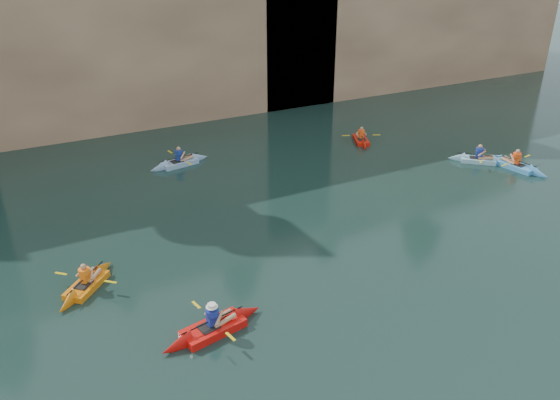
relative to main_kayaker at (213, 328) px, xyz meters
name	(u,v)px	position (x,y,z in m)	size (l,w,h in m)	color
ground	(324,372)	(1.96, -2.81, -0.16)	(160.00, 160.00, 0.00)	black
cliff	(84,7)	(1.96, 27.19, 5.84)	(70.00, 16.00, 12.00)	tan
cliff_slab_center	(145,25)	(3.96, 19.79, 5.54)	(24.00, 2.40, 11.40)	tan
cliff_slab_east	(421,17)	(23.96, 19.79, 4.76)	(26.00, 2.40, 9.84)	tan
sea_cave_center	(46,113)	(-2.04, 19.14, 1.44)	(3.50, 1.00, 3.20)	black
sea_cave_east	(277,74)	(11.96, 19.14, 2.09)	(5.00, 1.00, 4.50)	black
main_kayaker	(213,328)	(0.00, 0.00, 0.00)	(3.33, 2.19, 1.20)	red
kayaker_orange	(87,284)	(-2.80, 3.92, -0.02)	(2.47, 2.60, 1.11)	orange
kayaker_ltblue_near	(478,159)	(16.45, 6.04, -0.02)	(2.65, 2.48, 1.16)	#8BCDEA
kayaker_red_far	(361,139)	(13.02, 11.23, -0.03)	(1.97, 2.89, 1.05)	red
kayaker_ltblue_mid	(180,162)	(3.14, 12.56, -0.01)	(3.21, 2.33, 1.19)	#80A9D6
kayaker_blue_east	(515,165)	(17.44, 4.63, -0.01)	(2.36, 3.46, 1.20)	#4094DC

